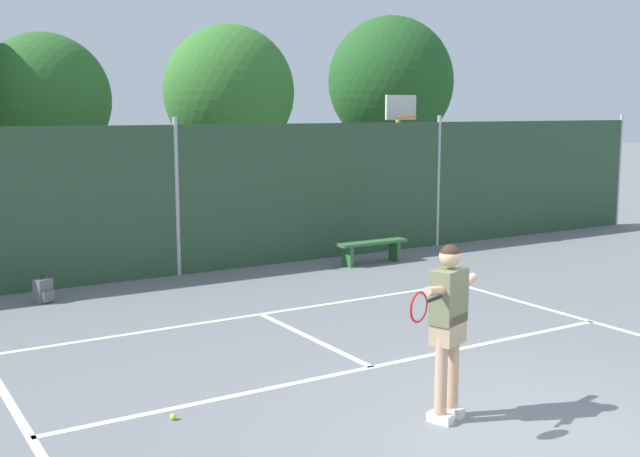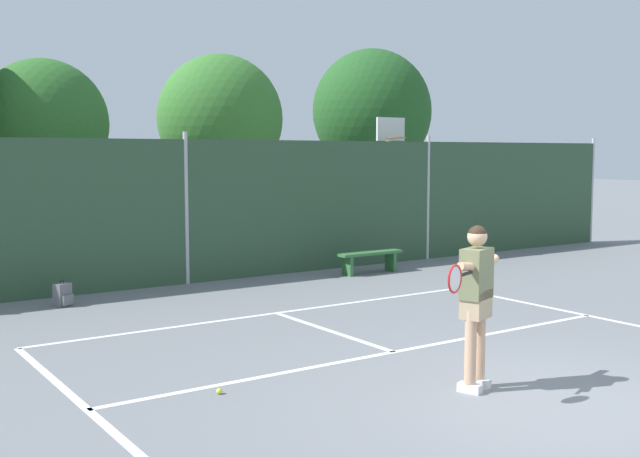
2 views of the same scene
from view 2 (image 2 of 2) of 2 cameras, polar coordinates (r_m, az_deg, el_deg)
ground_plane at (r=8.75m, az=16.14°, el=-12.21°), size 120.00×120.00×0.00m
court_markings at (r=9.16m, az=12.96°, el=-11.31°), size 8.30×11.10×0.01m
chainlink_fence at (r=15.71m, az=-9.87°, el=1.22°), size 26.09×0.09×3.06m
basketball_hoop at (r=20.16m, az=5.16°, el=4.66°), size 0.90×0.67×3.55m
treeline_backdrop at (r=23.64m, az=-16.77°, el=8.41°), size 26.68×4.40×6.70m
tennis_player at (r=8.71m, az=11.46°, el=-4.65°), size 1.33×0.64×1.85m
tennis_ball at (r=8.73m, az=-7.47°, el=-11.85°), size 0.07×0.07×0.07m
backpack_grey at (r=14.07m, az=-18.49°, el=-4.71°), size 0.33×0.33×0.46m
courtside_bench at (r=16.95m, az=3.69°, el=-2.13°), size 1.60×0.36×0.48m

